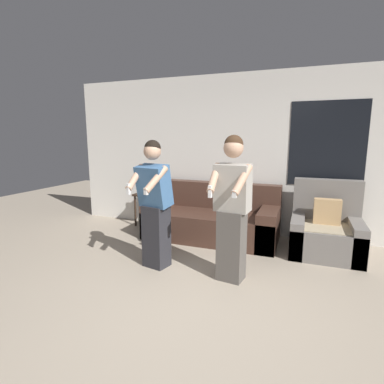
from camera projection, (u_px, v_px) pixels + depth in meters
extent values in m
plane|color=tan|center=(184.00, 319.00, 2.76)|extent=(14.00, 14.00, 0.00)
cube|color=silver|center=(246.00, 155.00, 5.09)|extent=(6.56, 0.06, 2.70)
cube|color=black|center=(327.00, 144.00, 4.58)|extent=(1.10, 0.01, 1.30)
cube|color=#472D23|center=(211.00, 225.00, 4.93)|extent=(2.14, 0.95, 0.44)
cube|color=#472D23|center=(218.00, 195.00, 5.19)|extent=(2.14, 0.22, 0.44)
cube|color=#472D23|center=(160.00, 216.00, 5.24)|extent=(0.28, 0.95, 0.58)
cube|color=#472D23|center=(269.00, 227.00, 4.60)|extent=(0.28, 0.95, 0.58)
cube|color=slate|center=(325.00, 240.00, 4.27)|extent=(0.94, 0.90, 0.42)
cube|color=slate|center=(327.00, 200.00, 4.49)|extent=(0.94, 0.20, 0.62)
cube|color=slate|center=(297.00, 234.00, 4.39)|extent=(0.18, 0.90, 0.52)
cube|color=slate|center=(355.00, 240.00, 4.13)|extent=(0.18, 0.90, 0.52)
cube|color=tan|center=(327.00, 226.00, 4.19)|extent=(0.80, 0.72, 0.01)
cube|color=tan|center=(327.00, 211.00, 4.26)|extent=(0.36, 0.14, 0.36)
cube|color=#332319|center=(147.00, 194.00, 5.63)|extent=(0.42, 0.37, 0.04)
cylinder|color=#332319|center=(135.00, 211.00, 5.61)|extent=(0.04, 0.04, 0.58)
cylinder|color=#332319|center=(151.00, 213.00, 5.49)|extent=(0.04, 0.04, 0.58)
cylinder|color=#332319|center=(143.00, 208.00, 5.88)|extent=(0.04, 0.04, 0.58)
cylinder|color=#332319|center=(159.00, 209.00, 5.76)|extent=(0.04, 0.04, 0.58)
cube|color=beige|center=(141.00, 190.00, 5.63)|extent=(0.10, 0.02, 0.17)
cube|color=beige|center=(147.00, 190.00, 5.62)|extent=(0.13, 0.02, 0.15)
cube|color=#28282D|center=(156.00, 236.00, 3.85)|extent=(0.34, 0.30, 0.80)
cube|color=#3D6693|center=(154.00, 186.00, 3.71)|extent=(0.45, 0.38, 0.54)
sphere|color=tan|center=(152.00, 151.00, 3.62)|extent=(0.21, 0.21, 0.21)
sphere|color=black|center=(153.00, 148.00, 3.62)|extent=(0.20, 0.20, 0.20)
cylinder|color=tan|center=(135.00, 177.00, 3.65)|extent=(0.10, 0.36, 0.31)
cube|color=white|center=(128.00, 189.00, 3.53)|extent=(0.04, 0.04, 0.13)
cylinder|color=tan|center=(156.00, 179.00, 3.47)|extent=(0.21, 0.36, 0.31)
cube|color=white|center=(146.00, 191.00, 3.39)|extent=(0.05, 0.04, 0.08)
cube|color=#56514C|center=(231.00, 245.00, 3.48)|extent=(0.32, 0.28, 0.83)
cube|color=#ADA89E|center=(233.00, 188.00, 3.35)|extent=(0.42, 0.29, 0.54)
sphere|color=tan|center=(233.00, 148.00, 3.26)|extent=(0.22, 0.22, 0.22)
sphere|color=#3D2819|center=(234.00, 144.00, 3.27)|extent=(0.21, 0.21, 0.21)
cylinder|color=tan|center=(214.00, 178.00, 3.27)|extent=(0.09, 0.36, 0.32)
cube|color=white|center=(210.00, 192.00, 3.15)|extent=(0.04, 0.04, 0.13)
cylinder|color=tan|center=(242.00, 180.00, 3.12)|extent=(0.18, 0.36, 0.32)
cube|color=white|center=(234.00, 194.00, 3.03)|extent=(0.05, 0.04, 0.08)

